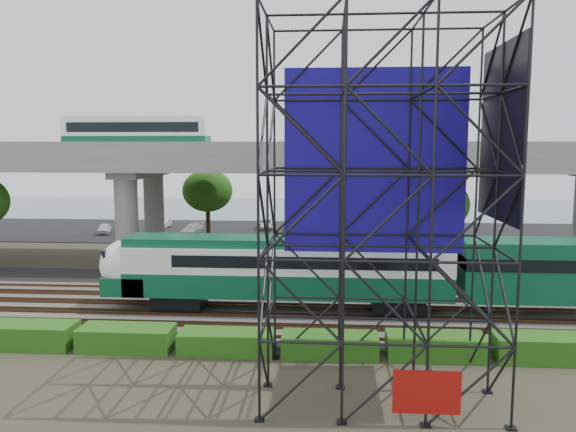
{
  "coord_description": "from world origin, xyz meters",
  "views": [
    {
      "loc": [
        5.86,
        -30.34,
        10.01
      ],
      "look_at": [
        3.24,
        6.0,
        5.42
      ],
      "focal_mm": 35.0,
      "sensor_mm": 36.0,
      "label": 1
    }
  ],
  "objects": [
    {
      "name": "rail_tracks",
      "position": [
        0.0,
        2.0,
        0.28
      ],
      "size": [
        90.0,
        9.52,
        0.16
      ],
      "color": "#472D1E",
      "rests_on": "ballast_bed"
    },
    {
      "name": "harbor_water",
      "position": [
        0.0,
        56.0,
        0.01
      ],
      "size": [
        140.0,
        40.0,
        0.03
      ],
      "primitive_type": "cube",
      "color": "#496379",
      "rests_on": "ground"
    },
    {
      "name": "ground",
      "position": [
        0.0,
        0.0,
        0.0
      ],
      "size": [
        140.0,
        140.0,
        0.0
      ],
      "primitive_type": "plane",
      "color": "#474233",
      "rests_on": "ground"
    },
    {
      "name": "hedge_strip",
      "position": [
        1.01,
        -4.3,
        0.56
      ],
      "size": [
        34.6,
        1.8,
        1.2
      ],
      "color": "#1F4E11",
      "rests_on": "ground"
    },
    {
      "name": "suv",
      "position": [
        -5.7,
        10.0,
        0.71
      ],
      "size": [
        4.94,
        3.44,
        1.25
      ],
      "primitive_type": "imported",
      "rotation": [
        0.0,
        0.0,
        1.24
      ],
      "color": "black",
      "rests_on": "service_road"
    },
    {
      "name": "parked_cars",
      "position": [
        1.86,
        33.65,
        0.68
      ],
      "size": [
        40.44,
        9.45,
        1.3
      ],
      "color": "silver",
      "rests_on": "parking_lot"
    },
    {
      "name": "trees",
      "position": [
        -4.67,
        16.17,
        5.57
      ],
      "size": [
        40.94,
        16.94,
        7.69
      ],
      "color": "#382314",
      "rests_on": "ground"
    },
    {
      "name": "service_road",
      "position": [
        0.0,
        10.5,
        0.04
      ],
      "size": [
        90.0,
        5.0,
        0.08
      ],
      "primitive_type": "cube",
      "color": "black",
      "rests_on": "ground"
    },
    {
      "name": "parking_lot",
      "position": [
        0.0,
        34.0,
        0.04
      ],
      "size": [
        90.0,
        18.0,
        0.08
      ],
      "primitive_type": "cube",
      "color": "black",
      "rests_on": "ground"
    },
    {
      "name": "overpass",
      "position": [
        -0.74,
        16.0,
        8.21
      ],
      "size": [
        80.0,
        12.0,
        12.4
      ],
      "color": "#9E9B93",
      "rests_on": "ground"
    },
    {
      "name": "commuter_train",
      "position": [
        5.59,
        2.0,
        2.88
      ],
      "size": [
        29.3,
        3.06,
        4.3
      ],
      "color": "black",
      "rests_on": "rail_tracks"
    },
    {
      "name": "scaffold_tower",
      "position": [
        7.93,
        -7.98,
        7.47
      ],
      "size": [
        9.36,
        6.36,
        15.0
      ],
      "color": "black",
      "rests_on": "ground"
    },
    {
      "name": "ballast_bed",
      "position": [
        0.0,
        2.0,
        0.1
      ],
      "size": [
        90.0,
        12.0,
        0.2
      ],
      "primitive_type": "cube",
      "color": "slate",
      "rests_on": "ground"
    }
  ]
}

